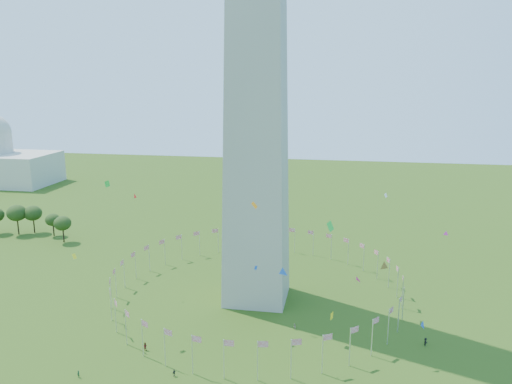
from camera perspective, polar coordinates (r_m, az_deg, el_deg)
flag_ring at (r=143.67m, az=0.09°, el=-10.34°), size 80.24×80.24×9.00m
kites_aloft at (r=114.35m, az=4.64°, el=-8.59°), size 105.64×63.68×31.67m
tree_line_west at (r=221.12m, az=-26.25°, el=-3.08°), size 55.33×15.56×11.86m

